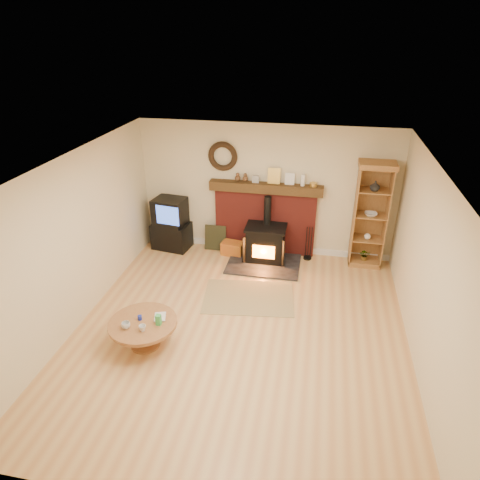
% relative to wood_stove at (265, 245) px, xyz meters
% --- Properties ---
extents(ground, '(5.50, 5.50, 0.00)m').
position_rel_wood_stove_xyz_m(ground, '(-0.07, -2.27, -0.35)').
color(ground, tan).
rests_on(ground, ground).
extents(room_shell, '(5.02, 5.52, 2.61)m').
position_rel_wood_stove_xyz_m(room_shell, '(-0.09, -2.18, 1.36)').
color(room_shell, beige).
rests_on(room_shell, ground).
extents(chimney_breast, '(2.20, 0.22, 1.78)m').
position_rel_wood_stove_xyz_m(chimney_breast, '(-0.07, 0.40, 0.45)').
color(chimney_breast, maroon).
rests_on(chimney_breast, ground).
extents(wood_stove, '(1.40, 1.00, 1.29)m').
position_rel_wood_stove_xyz_m(wood_stove, '(0.00, 0.00, 0.00)').
color(wood_stove, black).
rests_on(wood_stove, ground).
extents(area_rug, '(1.64, 1.23, 0.01)m').
position_rel_wood_stove_xyz_m(area_rug, '(-0.09, -1.34, -0.35)').
color(area_rug, brown).
rests_on(area_rug, ground).
extents(tv_unit, '(0.81, 0.62, 1.08)m').
position_rel_wood_stove_xyz_m(tv_unit, '(-1.99, 0.19, 0.16)').
color(tv_unit, black).
rests_on(tv_unit, ground).
extents(curio_cabinet, '(0.66, 0.47, 2.05)m').
position_rel_wood_stove_xyz_m(curio_cabinet, '(1.92, 0.28, 0.67)').
color(curio_cabinet, brown).
rests_on(curio_cabinet, ground).
extents(firelog_box, '(0.47, 0.33, 0.27)m').
position_rel_wood_stove_xyz_m(firelog_box, '(-0.68, 0.13, -0.22)').
color(firelog_box, gold).
rests_on(firelog_box, ground).
extents(leaning_painting, '(0.44, 0.12, 0.53)m').
position_rel_wood_stove_xyz_m(leaning_painting, '(-1.08, 0.28, -0.09)').
color(leaning_painting, black).
rests_on(leaning_painting, ground).
extents(fire_tools, '(0.16, 0.16, 0.70)m').
position_rel_wood_stove_xyz_m(fire_tools, '(0.83, 0.23, -0.22)').
color(fire_tools, black).
rests_on(fire_tools, ground).
extents(coffee_table, '(0.98, 0.98, 0.58)m').
position_rel_wood_stove_xyz_m(coffee_table, '(-1.37, -2.83, -0.02)').
color(coffee_table, brown).
rests_on(coffee_table, ground).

